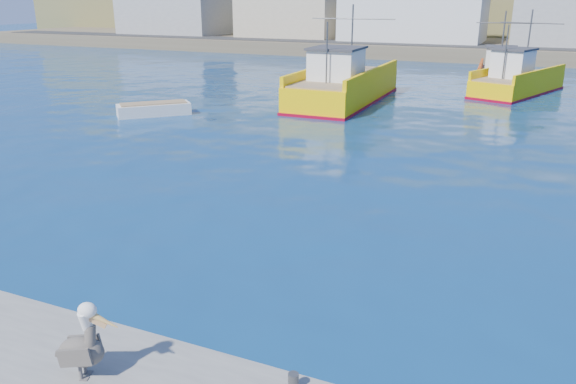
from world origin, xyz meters
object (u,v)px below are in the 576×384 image
object	(u,v)px
trawler_yellow_a	(343,86)
trawler_yellow_b	(517,81)
boat_orange	(499,73)
pelican	(83,346)
skiff_left	(154,110)

from	to	relation	value
trawler_yellow_a	trawler_yellow_b	xyz separation A→B (m)	(11.28, 8.84, -0.18)
boat_orange	pelican	world-z (taller)	boat_orange
trawler_yellow_a	skiff_left	size ratio (longest dim) A/B	3.13
skiff_left	boat_orange	bearing A→B (deg)	49.29
boat_orange	pelican	bearing A→B (deg)	-94.80
trawler_yellow_b	boat_orange	world-z (taller)	trawler_yellow_b
skiff_left	trawler_yellow_a	bearing A→B (deg)	44.99
trawler_yellow_b	skiff_left	distance (m)	27.87
trawler_yellow_a	trawler_yellow_b	world-z (taller)	trawler_yellow_a
boat_orange	trawler_yellow_a	bearing A→B (deg)	-127.06
skiff_left	pelican	xyz separation A→B (m)	(15.45, -22.78, 0.85)
trawler_yellow_b	pelican	size ratio (longest dim) A/B	6.97
trawler_yellow_a	skiff_left	bearing A→B (deg)	-135.01
skiff_left	pelican	bearing A→B (deg)	-55.85
trawler_yellow_a	skiff_left	distance (m)	13.60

